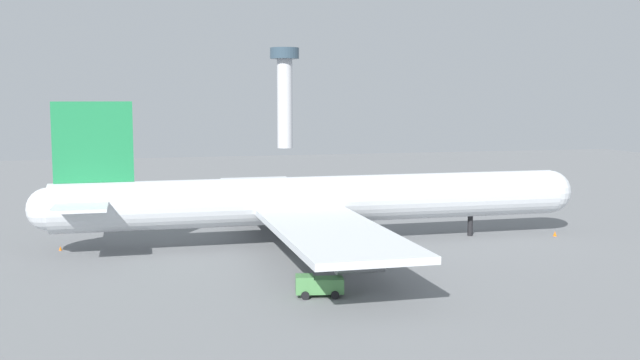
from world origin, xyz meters
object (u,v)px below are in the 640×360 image
object	(u,v)px
fuel_truck	(319,285)
safety_cone_nose	(555,234)
safety_cone_tail	(60,248)
cargo_airplane	(316,200)
control_tower	(285,88)

from	to	relation	value
fuel_truck	safety_cone_nose	distance (m)	43.69
fuel_truck	safety_cone_tail	xyz separation A→B (m)	(-25.35, 27.96, -0.81)
cargo_airplane	safety_cone_nose	bearing A→B (deg)	-5.50
cargo_airplane	fuel_truck	size ratio (longest dim) A/B	14.89
fuel_truck	control_tower	bearing A→B (deg)	79.33
safety_cone_nose	cargo_airplane	bearing A→B (deg)	174.50
cargo_airplane	control_tower	bearing A→B (deg)	79.70
safety_cone_tail	cargo_airplane	bearing A→B (deg)	-6.30
fuel_truck	safety_cone_tail	distance (m)	37.75
fuel_truck	control_tower	distance (m)	203.01
fuel_truck	safety_cone_nose	xyz separation A→B (m)	(38.08, 21.41, -0.75)
fuel_truck	safety_cone_tail	size ratio (longest dim) A/B	8.59
cargo_airplane	control_tower	xyz separation A→B (m)	(31.61, 173.97, 16.01)
fuel_truck	safety_cone_nose	world-z (taller)	fuel_truck
safety_cone_nose	control_tower	distance (m)	178.35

